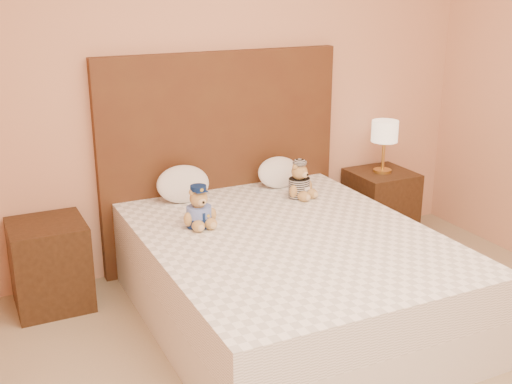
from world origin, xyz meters
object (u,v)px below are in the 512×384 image
(pillow_left, at_px, (183,182))
(teddy_prisoner, at_px, (299,180))
(nightstand_left, at_px, (50,265))
(pillow_right, at_px, (279,171))
(nightstand_right, at_px, (380,205))
(teddy_police, at_px, (199,206))
(lamp, at_px, (385,134))
(bed, at_px, (289,277))

(pillow_left, bearing_deg, teddy_prisoner, -21.09)
(nightstand_left, distance_m, pillow_right, 1.66)
(teddy_prisoner, bearing_deg, nightstand_right, -5.57)
(teddy_police, bearing_deg, pillow_left, 76.73)
(lamp, xyz_separation_m, pillow_right, (-0.88, 0.03, -0.18))
(teddy_police, height_order, pillow_right, teddy_police)
(teddy_prisoner, relative_size, pillow_right, 0.77)
(nightstand_left, height_order, pillow_left, pillow_left)
(nightstand_right, height_order, teddy_prisoner, teddy_prisoner)
(nightstand_left, bearing_deg, bed, -32.62)
(teddy_prisoner, bearing_deg, lamp, -5.57)
(teddy_police, relative_size, pillow_left, 0.70)
(nightstand_left, distance_m, nightstand_right, 2.50)
(teddy_police, bearing_deg, pillow_right, 27.09)
(lamp, relative_size, teddy_prisoner, 1.60)
(lamp, xyz_separation_m, teddy_police, (-1.68, -0.46, -0.17))
(nightstand_left, xyz_separation_m, lamp, (2.50, 0.00, 0.57))
(lamp, distance_m, teddy_police, 1.75)
(lamp, xyz_separation_m, pillow_left, (-1.60, 0.03, -0.17))
(lamp, height_order, teddy_prisoner, lamp)
(nightstand_left, xyz_separation_m, teddy_prisoner, (1.62, -0.25, 0.40))
(bed, distance_m, teddy_police, 0.68)
(bed, relative_size, nightstand_right, 3.64)
(teddy_police, bearing_deg, teddy_prisoner, 10.02)
(nightstand_right, distance_m, pillow_left, 1.65)
(teddy_police, bearing_deg, bed, -43.24)
(nightstand_left, xyz_separation_m, pillow_right, (1.62, 0.03, 0.39))
(bed, height_order, teddy_prisoner, teddy_prisoner)
(nightstand_left, relative_size, teddy_police, 2.16)
(teddy_police, distance_m, teddy_prisoner, 0.83)
(pillow_right, bearing_deg, bed, -113.81)
(lamp, bearing_deg, teddy_prisoner, -164.06)
(pillow_right, bearing_deg, teddy_prisoner, -88.28)
(teddy_police, height_order, teddy_prisoner, teddy_police)
(nightstand_right, distance_m, lamp, 0.57)
(bed, relative_size, lamp, 5.00)
(pillow_left, distance_m, pillow_right, 0.72)
(lamp, bearing_deg, nightstand_left, 180.00)
(bed, bearing_deg, pillow_right, 66.19)
(pillow_right, bearing_deg, nightstand_left, -178.94)
(lamp, xyz_separation_m, teddy_prisoner, (-0.88, -0.25, -0.17))
(nightstand_left, relative_size, pillow_right, 1.70)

